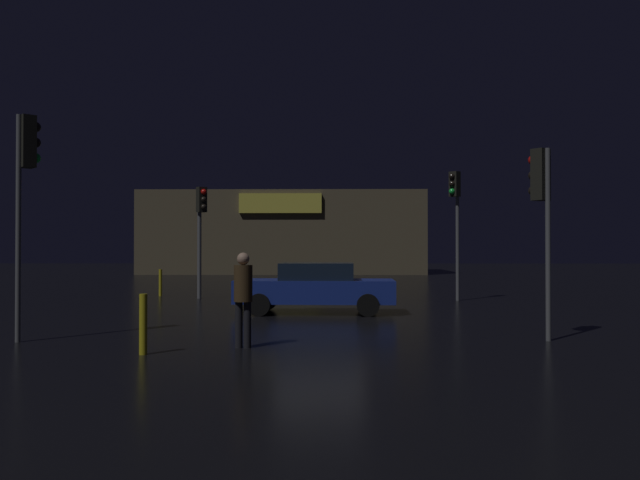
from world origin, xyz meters
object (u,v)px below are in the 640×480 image
object	(u,v)px
traffic_signal_main	(26,167)
traffic_signal_opposite	(455,205)
store_building	(285,233)
traffic_signal_cross_right	(201,220)
car_near	(315,287)
traffic_signal_cross_left	(541,192)
pedestrian	(243,292)

from	to	relation	value
traffic_signal_main	traffic_signal_opposite	distance (m)	14.35
store_building	traffic_signal_main	xyz separation A→B (m)	(-2.65, -36.21, 0.48)
traffic_signal_opposite	traffic_signal_cross_right	distance (m)	9.10
store_building	traffic_signal_main	world-z (taller)	store_building
traffic_signal_opposite	car_near	world-z (taller)	traffic_signal_opposite
store_building	traffic_signal_cross_right	world-z (taller)	store_building
traffic_signal_main	car_near	world-z (taller)	traffic_signal_main
store_building	car_near	size ratio (longest dim) A/B	4.50
traffic_signal_main	traffic_signal_cross_right	xyz separation A→B (m)	(1.30, 10.89, -0.57)
traffic_signal_cross_right	car_near	xyz separation A→B (m)	(4.26, -5.28, -2.12)
traffic_signal_cross_right	traffic_signal_cross_left	bearing A→B (deg)	-50.06
traffic_signal_main	traffic_signal_opposite	world-z (taller)	traffic_signal_opposite
pedestrian	traffic_signal_main	bearing A→B (deg)	170.01
traffic_signal_cross_left	traffic_signal_opposite	bearing A→B (deg)	88.96
traffic_signal_opposite	traffic_signal_cross_left	world-z (taller)	traffic_signal_opposite
store_building	pedestrian	world-z (taller)	store_building
store_building	traffic_signal_main	bearing A→B (deg)	-94.18
traffic_signal_cross_left	car_near	xyz separation A→B (m)	(-4.60, 5.30, -2.20)
traffic_signal_cross_left	car_near	size ratio (longest dim) A/B	0.85
traffic_signal_cross_right	car_near	bearing A→B (deg)	-51.08
car_near	pedestrian	distance (m)	6.49
store_building	traffic_signal_main	distance (m)	36.31
traffic_signal_main	traffic_signal_cross_left	size ratio (longest dim) A/B	1.17
traffic_signal_cross_right	store_building	bearing A→B (deg)	86.96
traffic_signal_main	store_building	bearing A→B (deg)	85.82
traffic_signal_cross_left	pedestrian	bearing A→B (deg)	-169.48
store_building	traffic_signal_cross_right	size ratio (longest dim) A/B	4.98
car_near	pedestrian	xyz separation A→B (m)	(-1.19, -6.38, 0.29)
traffic_signal_main	car_near	size ratio (longest dim) A/B	0.99
traffic_signal_opposite	traffic_signal_cross_left	bearing A→B (deg)	-91.04
pedestrian	traffic_signal_cross_right	bearing A→B (deg)	104.77
store_building	traffic_signal_cross_left	distance (m)	36.68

